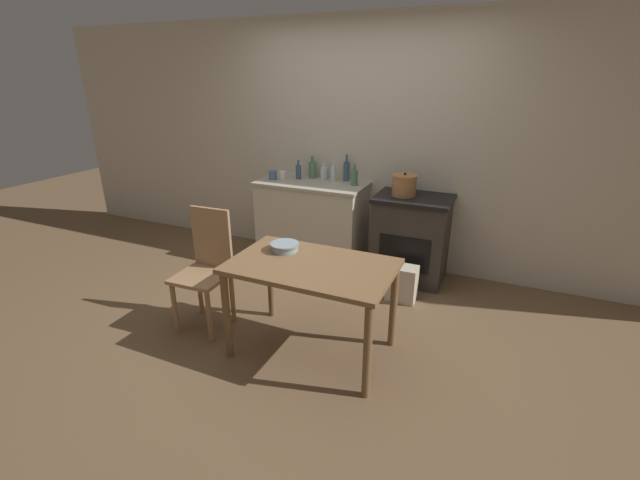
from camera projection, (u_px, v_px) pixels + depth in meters
ground_plane at (296, 324)px, 3.64m from camera, size 14.00×14.00×0.00m
wall_back at (362, 146)px, 4.52m from camera, size 8.00×0.07×2.55m
counter_cabinet at (312, 222)px, 4.72m from camera, size 1.17×0.59×0.91m
stove at (411, 238)px, 4.32m from camera, size 0.74×0.57×0.87m
work_table at (312, 276)px, 3.07m from camera, size 1.17×0.73×0.73m
chair at (206, 266)px, 3.49m from camera, size 0.42×0.42×0.99m
flour_sack at (402, 283)px, 3.97m from camera, size 0.27×0.19×0.34m
stock_pot at (404, 185)px, 4.15m from camera, size 0.24×0.24×0.23m
mixing_bowl_large at (285, 246)px, 3.25m from camera, size 0.22×0.22×0.06m
bottle_far_left at (312, 169)px, 4.70m from camera, size 0.08×0.08×0.25m
bottle_left at (354, 177)px, 4.40m from camera, size 0.07×0.07×0.22m
bottle_mid_left at (324, 173)px, 4.67m from camera, size 0.08×0.08×0.18m
bottle_center_left at (298, 172)px, 4.67m from camera, size 0.06×0.06×0.21m
bottle_center at (346, 171)px, 4.57m from camera, size 0.06×0.06×0.28m
bottle_center_right at (333, 174)px, 4.55m from camera, size 0.06×0.06×0.22m
cup_mid_right at (283, 176)px, 4.63m from camera, size 0.08×0.08×0.10m
cup_right at (273, 175)px, 4.65m from camera, size 0.09×0.09×0.10m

